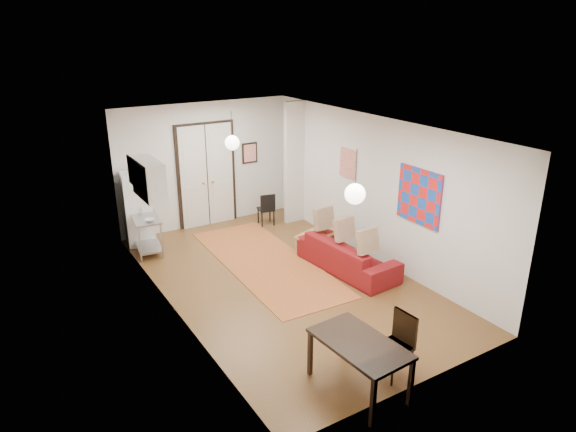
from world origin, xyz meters
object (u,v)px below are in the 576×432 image
sofa (348,255)px  black_side_chair (264,205)px  dining_table (359,347)px  fridge (138,209)px  dining_chair_far (390,338)px  dining_chair_near (390,338)px  kitchen_counter (147,230)px  coffee_table (318,235)px

sofa → black_side_chair: bearing=-1.8°
sofa → dining_table: bearing=139.9°
fridge → dining_chair_far: (1.60, -6.21, -0.29)m
sofa → dining_chair_near: bearing=147.9°
kitchen_counter → dining_chair_far: (1.60, -5.67, 0.03)m
fridge → black_side_chair: bearing=0.8°
sofa → kitchen_counter: (-3.05, 2.88, 0.17)m
coffee_table → dining_chair_far: (-1.44, -3.80, 0.14)m
sofa → dining_chair_far: size_ratio=2.43×
coffee_table → dining_chair_near: size_ratio=1.22×
coffee_table → kitchen_counter: (-3.05, 1.88, 0.12)m
black_side_chair → sofa: bearing=103.6°
sofa → dining_table: size_ratio=1.61×
dining_chair_near → black_side_chair: 5.99m
dining_table → dining_chair_far: 0.62m
sofa → fridge: 4.61m
dining_chair_near → sofa: bearing=148.7°
sofa → dining_table: 3.55m
coffee_table → dining_chair_near: 4.06m
sofa → fridge: fridge is taller
sofa → coffee_table: (-0.01, 1.00, 0.05)m
dining_chair_near → dining_chair_far: bearing=0.0°
dining_chair_near → dining_chair_far: (0.00, 0.00, 0.00)m
dining_chair_near → black_side_chair: size_ratio=1.13×
coffee_table → dining_chair_near: dining_chair_near is taller
kitchen_counter → dining_chair_far: dining_chair_far is taller
dining_chair_far → dining_chair_near: bearing=0.0°
dining_chair_near → fridge: bearing=-169.4°
fridge → dining_table: bearing=-73.0°
coffee_table → kitchen_counter: kitchen_counter is taller
sofa → kitchen_counter: bearing=42.0°
dining_table → dining_chair_near: bearing=8.3°
kitchen_counter → black_side_chair: bearing=11.4°
kitchen_counter → dining_table: 5.85m
coffee_table → dining_table: dining_table is taller
coffee_table → black_side_chair: black_side_chair is taller
dining_table → dining_chair_far: dining_chair_far is taller
fridge → black_side_chair: 2.95m
sofa → coffee_table: sofa is taller
dining_table → kitchen_counter: bearing=99.9°
sofa → fridge: bearing=37.2°
dining_table → black_side_chair: bearing=72.2°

